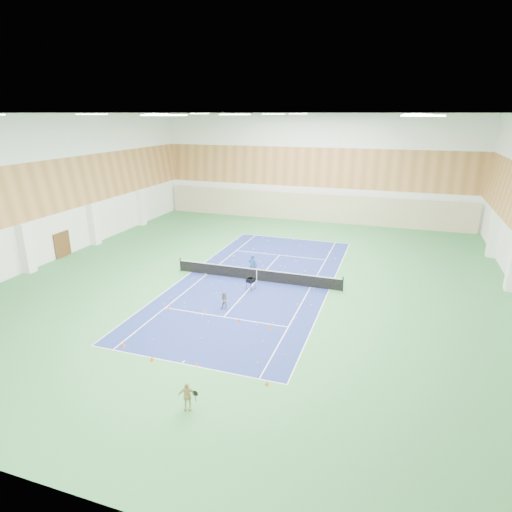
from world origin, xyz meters
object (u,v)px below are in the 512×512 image
Objects in this scene: ball_cart at (251,284)px; tennis_net at (257,274)px; coach at (253,266)px; child_apron at (187,396)px; child_court at (224,301)px.

tennis_net is at bearing 116.64° from ball_cart.
coach reaches higher than tennis_net.
coach is 2.08× the size of ball_cart.
child_apron is at bearing -60.99° from ball_cart.
child_apron is at bearing -82.78° from tennis_net.
child_court reaches higher than tennis_net.
child_apron reaches higher than child_court.
child_court is (-0.39, -5.32, 0.04)m from tennis_net.
child_apron is at bearing -78.60° from child_court.
ball_cart is (-1.72, 13.07, -0.20)m from child_apron.
coach reaches higher than child_court.
tennis_net is 5.34m from child_court.
ball_cart is (0.56, 3.49, -0.14)m from child_court.
coach is at bearing 89.29° from child_court.
child_court is at bearing -77.57° from ball_cart.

